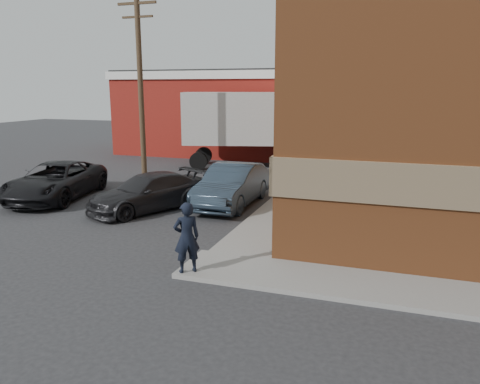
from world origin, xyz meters
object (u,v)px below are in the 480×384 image
Objects in this scene: box_truck at (257,125)px; sedan at (232,185)px; suv_a at (55,181)px; utility_pole at (140,82)px; suv_b at (148,192)px; warehouse at (243,112)px; man at (187,237)px.

sedan is at bearing -95.26° from box_truck.
suv_a is 11.72m from box_truck.
utility_pole is 1.94× the size of suv_b.
sedan is at bearing 59.33° from suv_b.
warehouse is 6.38m from box_truck.
man is at bearing -74.94° from warehouse.
box_truck is at bearing 111.68° from suv_b.
man is at bearing -55.32° from utility_pole.
suv_b is 0.52× the size of box_truck.
box_truck is at bearing -63.95° from warehouse.
sedan reaches higher than suv_b.
suv_a is (-8.59, 5.67, -0.25)m from man.
suv_b is at bearing -90.41° from man.
sedan is (-1.35, 6.96, -0.19)m from man.
suv_b is at bearing -111.62° from box_truck.
warehouse reaches higher than suv_b.
utility_pole is 1.68× the size of suv_a.
warehouse is at bearing 123.52° from suv_b.
utility_pole reaches higher than sedan.
sedan is 9.17m from box_truck.
suv_b is at bearing -16.07° from suv_a.
utility_pole is 13.37m from man.
utility_pole is 7.99m from sedan.
sedan reaches higher than suv_a.
man is at bearing -95.08° from box_truck.
warehouse reaches higher than sedan.
suv_b is (-4.08, 5.27, -0.31)m from man.
utility_pole is at bearing 149.15° from sedan.
man is 6.67m from suv_b.
warehouse is 9.38× the size of man.
man is at bearing -24.78° from suv_b.
man is 16.18m from box_truck.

